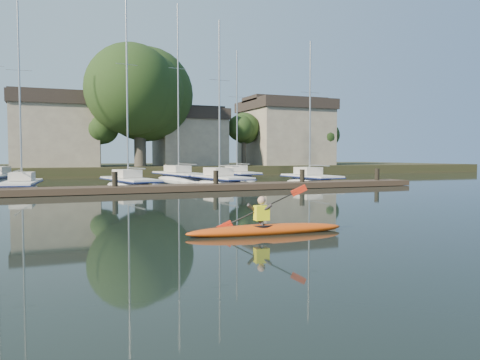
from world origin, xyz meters
name	(u,v)px	position (x,y,z in m)	size (l,w,h in m)	color
ground	(270,224)	(0.00, 0.00, 0.00)	(160.00, 160.00, 0.00)	black
kayak	(266,227)	(-0.90, -1.65, 0.17)	(4.49, 1.09, 1.43)	#B7460E
dock	(168,188)	(0.00, 14.00, 0.20)	(34.00, 2.00, 1.80)	#402F25
sailboat_1	(22,193)	(-8.05, 18.35, -0.17)	(2.52, 7.84, 12.61)	white
sailboat_2	(129,189)	(-1.42, 19.32, -0.18)	(3.60, 8.83, 14.25)	white
sailboat_3	(221,187)	(5.10, 19.05, -0.20)	(2.94, 8.34, 13.17)	white
sailboat_4	(311,186)	(12.11, 18.21, -0.20)	(2.40, 7.20, 12.12)	white
sailboat_6	(180,182)	(4.01, 26.72, -0.19)	(3.56, 10.61, 16.55)	white
sailboat_7	(238,180)	(9.66, 27.28, -0.19)	(2.20, 8.13, 13.08)	white
shore	(128,146)	(1.61, 40.29, 3.23)	(90.00, 25.25, 12.75)	#252E17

